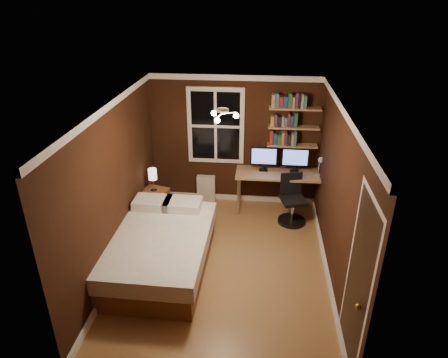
# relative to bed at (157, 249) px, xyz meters

# --- Properties ---
(floor) EXTENTS (4.20, 4.20, 0.00)m
(floor) POSITION_rel_bed_xyz_m (1.00, 0.17, -0.31)
(floor) COLOR olive
(floor) RESTS_ON ground
(wall_back) EXTENTS (3.20, 0.04, 2.50)m
(wall_back) POSITION_rel_bed_xyz_m (1.00, 2.27, 0.94)
(wall_back) COLOR black
(wall_back) RESTS_ON ground
(wall_left) EXTENTS (0.04, 4.20, 2.50)m
(wall_left) POSITION_rel_bed_xyz_m (-0.60, 0.17, 0.94)
(wall_left) COLOR black
(wall_left) RESTS_ON ground
(wall_right) EXTENTS (0.04, 4.20, 2.50)m
(wall_right) POSITION_rel_bed_xyz_m (2.60, 0.17, 0.94)
(wall_right) COLOR black
(wall_right) RESTS_ON ground
(ceiling) EXTENTS (3.20, 4.20, 0.02)m
(ceiling) POSITION_rel_bed_xyz_m (1.00, 0.17, 2.19)
(ceiling) COLOR white
(ceiling) RESTS_ON wall_back
(window) EXTENTS (1.06, 0.06, 1.46)m
(window) POSITION_rel_bed_xyz_m (0.65, 2.23, 1.24)
(window) COLOR white
(window) RESTS_ON wall_back
(door) EXTENTS (0.03, 0.82, 2.05)m
(door) POSITION_rel_bed_xyz_m (2.59, -1.38, 0.71)
(door) COLOR black
(door) RESTS_ON ground
(door_knob) EXTENTS (0.06, 0.06, 0.06)m
(door_knob) POSITION_rel_bed_xyz_m (2.55, -1.68, 0.69)
(door_knob) COLOR gold
(door_knob) RESTS_ON door
(ceiling_fixture) EXTENTS (0.44, 0.44, 0.18)m
(ceiling_fixture) POSITION_rel_bed_xyz_m (1.00, 0.07, 2.09)
(ceiling_fixture) COLOR beige
(ceiling_fixture) RESTS_ON ceiling
(bookshelf_lower) EXTENTS (0.92, 0.22, 0.03)m
(bookshelf_lower) POSITION_rel_bed_xyz_m (2.08, 2.15, 0.94)
(bookshelf_lower) COLOR tan
(bookshelf_lower) RESTS_ON wall_back
(books_row_lower) EXTENTS (0.48, 0.16, 0.23)m
(books_row_lower) POSITION_rel_bed_xyz_m (2.08, 2.15, 1.07)
(books_row_lower) COLOR maroon
(books_row_lower) RESTS_ON bookshelf_lower
(bookshelf_middle) EXTENTS (0.92, 0.22, 0.03)m
(bookshelf_middle) POSITION_rel_bed_xyz_m (2.08, 2.15, 1.29)
(bookshelf_middle) COLOR tan
(bookshelf_middle) RESTS_ON wall_back
(books_row_middle) EXTENTS (0.48, 0.16, 0.23)m
(books_row_middle) POSITION_rel_bed_xyz_m (2.08, 2.15, 1.42)
(books_row_middle) COLOR navy
(books_row_middle) RESTS_ON bookshelf_middle
(bookshelf_upper) EXTENTS (0.92, 0.22, 0.03)m
(bookshelf_upper) POSITION_rel_bed_xyz_m (2.08, 2.15, 1.64)
(bookshelf_upper) COLOR tan
(bookshelf_upper) RESTS_ON wall_back
(books_row_upper) EXTENTS (0.60, 0.16, 0.23)m
(books_row_upper) POSITION_rel_bed_xyz_m (2.08, 2.15, 1.77)
(books_row_upper) COLOR #235131
(books_row_upper) RESTS_ON bookshelf_upper
(bed) EXTENTS (1.59, 2.18, 0.73)m
(bed) POSITION_rel_bed_xyz_m (0.00, 0.00, 0.00)
(bed) COLOR brown
(bed) RESTS_ON ground
(nightstand) EXTENTS (0.53, 0.53, 0.54)m
(nightstand) POSITION_rel_bed_xyz_m (-0.40, 1.45, -0.04)
(nightstand) COLOR brown
(nightstand) RESTS_ON ground
(bedside_lamp) EXTENTS (0.15, 0.15, 0.44)m
(bedside_lamp) POSITION_rel_bed_xyz_m (-0.40, 1.45, 0.44)
(bedside_lamp) COLOR silver
(bedside_lamp) RESTS_ON nightstand
(radiator) EXTENTS (0.35, 0.12, 0.53)m
(radiator) POSITION_rel_bed_xyz_m (0.45, 2.16, -0.05)
(radiator) COLOR silver
(radiator) RESTS_ON ground
(desk) EXTENTS (1.63, 0.61, 0.78)m
(desk) POSITION_rel_bed_xyz_m (1.88, 1.94, 0.40)
(desk) COLOR tan
(desk) RESTS_ON ground
(monitor_left) EXTENTS (0.50, 0.12, 0.47)m
(monitor_left) POSITION_rel_bed_xyz_m (1.57, 2.02, 0.69)
(monitor_left) COLOR black
(monitor_left) RESTS_ON desk
(monitor_right) EXTENTS (0.50, 0.12, 0.47)m
(monitor_right) POSITION_rel_bed_xyz_m (2.14, 2.02, 0.69)
(monitor_right) COLOR black
(monitor_right) RESTS_ON desk
(desk_lamp) EXTENTS (0.14, 0.32, 0.44)m
(desk_lamp) POSITION_rel_bed_xyz_m (2.57, 1.82, 0.68)
(desk_lamp) COLOR silver
(desk_lamp) RESTS_ON desk
(office_chair) EXTENTS (0.50, 0.50, 0.91)m
(office_chair) POSITION_rel_bed_xyz_m (2.11, 1.53, 0.02)
(office_chair) COLOR black
(office_chair) RESTS_ON ground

